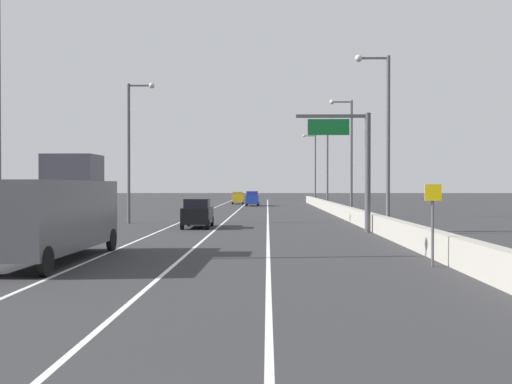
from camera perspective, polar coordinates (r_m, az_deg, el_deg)
name	(u,v)px	position (r m, az deg, el deg)	size (l,w,h in m)	color
ground_plane	(254,212)	(68.72, -0.15, -1.83)	(320.00, 320.00, 0.00)	#2D2D30
lane_stripe_left	(196,215)	(60.12, -5.59, -2.19)	(0.16, 130.00, 0.00)	silver
lane_stripe_center	(232,215)	(59.82, -2.25, -2.20)	(0.16, 130.00, 0.00)	silver
lane_stripe_right	(268,216)	(59.72, 1.10, -2.20)	(0.16, 130.00, 0.00)	silver
jersey_barrier_right	(362,218)	(45.24, 9.84, -2.43)	(0.60, 120.00, 1.10)	#9E998E
overhead_sign_gantry	(356,157)	(38.97, 9.27, 3.22)	(4.68, 0.36, 7.50)	#47474C
speed_advisory_sign	(433,218)	(23.11, 16.11, -2.37)	(0.60, 0.11, 3.00)	#4C4C51
lamp_post_right_second	(384,132)	(38.07, 11.83, 5.50)	(2.14, 0.44, 10.87)	#4C4C51
lamp_post_right_third	(349,150)	(57.37, 8.62, 3.86)	(2.14, 0.44, 10.87)	#4C4C51
lamp_post_right_fourth	(325,159)	(76.71, 6.47, 3.05)	(2.14, 0.44, 10.87)	#4C4C51
lamp_post_right_fifth	(314,164)	(96.15, 5.39, 2.57)	(2.14, 0.44, 10.87)	#4C4C51
lamp_post_left_near	(4,102)	(26.08, -22.41, 7.70)	(2.14, 0.44, 10.87)	#4C4C51
lamp_post_left_mid	(132,143)	(48.43, -11.47, 4.45)	(2.14, 0.44, 10.87)	#4C4C51
car_blue_0	(252,199)	(87.33, -0.34, -0.61)	(1.89, 4.80, 2.10)	#1E389E
car_yellow_1	(238,198)	(96.47, -1.71, -0.55)	(1.97, 4.50, 1.91)	gold
car_black_2	(198,213)	(42.84, -5.45, -1.97)	(2.01, 4.79, 2.03)	black
box_truck	(57,211)	(25.12, -18.04, -1.73)	(2.61, 9.28, 4.25)	#4C4C51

